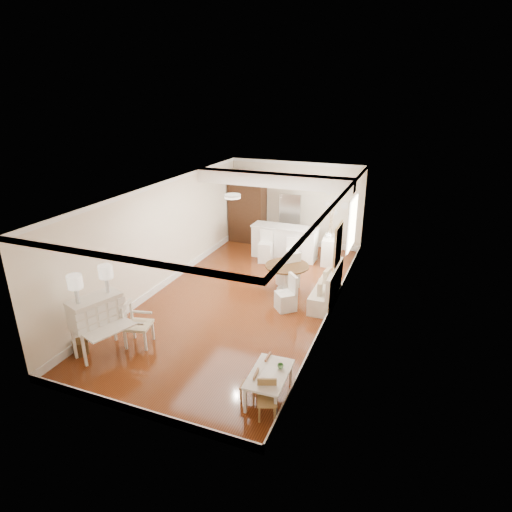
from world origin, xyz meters
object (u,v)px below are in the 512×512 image
Objects in this scene: wicker_basket at (81,347)px; sideboard at (329,250)px; kids_chair_a at (249,385)px; fridge at (300,222)px; secretary_bureau at (98,325)px; kids_table at (269,386)px; kids_chair_b at (262,367)px; kids_chair_c at (267,400)px; breakfast_counter at (285,242)px; slip_chair_far at (288,269)px; bar_stool_right at (292,253)px; gustavian_armchair at (138,324)px; slip_chair_near at (286,293)px; pantry_cabinet at (247,209)px; dining_table at (287,279)px; bar_stool_left at (266,247)px.

wicker_basket is 0.35× the size of sideboard.
fridge is (-1.30, 7.60, 0.61)m from kids_chair_a.
secretary_bureau is 3.62m from kids_table.
kids_chair_b is at bearing 125.64° from kids_table.
kids_chair_c is 7.11m from breakfast_counter.
wicker_basket is 0.29× the size of kids_table.
breakfast_counter reaches higher than sideboard.
slip_chair_far is at bearing 103.46° from kids_table.
kids_chair_a is at bearing -1.50° from kids_chair_b.
bar_stool_right is (-1.05, 5.33, 0.16)m from kids_chair_b.
secretary_bureau is 1.39× the size of bar_stool_right.
gustavian_armchair is 1.06× the size of slip_chair_near.
gustavian_armchair is at bearing 65.08° from secretary_bureau.
breakfast_counter is (-1.50, 6.55, 0.22)m from kids_chair_a.
slip_chair_near reaches higher than sideboard.
gustavian_armchair is 1.19m from wicker_basket.
fridge reaches higher than wicker_basket.
kids_table is at bearing -28.81° from slip_chair_near.
kids_chair_c is 3.67m from slip_chair_near.
slip_chair_near is (2.89, 3.09, -0.18)m from secretary_bureau.
kids_table is at bearing 1.84° from wicker_basket.
pantry_cabinet is at bearing -97.05° from slip_chair_far.
sideboard is at bearing -178.86° from kids_chair_b.
slip_chair_far is 2.10m from breakfast_counter.
dining_table is 2.49m from breakfast_counter.
breakfast_counter is 2.11m from pantry_cabinet.
dining_table is 1.72m from bar_stool_right.
kids_chair_c is at bearing -90.47° from sideboard.
kids_table is 1.20× the size of sideboard.
wicker_basket is 6.89m from breakfast_counter.
secretary_bureau is 1.92× the size of kids_chair_c.
kids_chair_c is at bearing -77.71° from fridge.
pantry_cabinet is (0.10, 7.43, 0.53)m from secretary_bureau.
kids_table is 8.31m from pantry_cabinet.
kids_table is (3.60, -0.06, -0.36)m from secretary_bureau.
secretary_bureau reaches higher than kids_table.
dining_table is 4.33m from pantry_cabinet.
kids_chair_a is 8.32m from pantry_cabinet.
wicker_basket is at bearing -114.38° from bar_stool_left.
secretary_bureau reaches higher than kids_chair_b.
breakfast_counter is at bearing -165.78° from kids_chair_b.
pantry_cabinet is at bearing 147.57° from breakfast_counter.
dining_table is 1.26× the size of bar_stool_right.
fridge reaches higher than bar_stool_left.
gustavian_armchair is at bearing -122.79° from bar_stool_right.
dining_table is (-0.98, 4.06, 0.12)m from kids_table.
slip_chair_far is at bearing 79.99° from secretary_bureau.
pantry_cabinet is at bearing 179.10° from fridge.
bar_stool_left is at bearing 110.85° from kids_table.
fridge is (-0.89, 4.31, 0.46)m from slip_chair_near.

